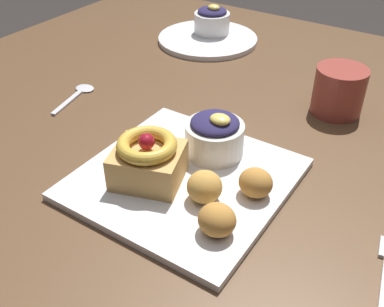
# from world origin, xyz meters

# --- Properties ---
(dining_table) EXTENTS (1.42, 1.06, 0.73)m
(dining_table) POSITION_xyz_m (0.00, 0.00, 0.65)
(dining_table) COLOR brown
(dining_table) RESTS_ON ground_plane
(front_plate) EXTENTS (0.29, 0.29, 0.01)m
(front_plate) POSITION_xyz_m (-0.01, -0.23, 0.74)
(front_plate) COLOR white
(front_plate) RESTS_ON dining_table
(cake_slice) EXTENTS (0.12, 0.11, 0.08)m
(cake_slice) POSITION_xyz_m (-0.04, -0.26, 0.78)
(cake_slice) COLOR tan
(cake_slice) RESTS_ON front_plate
(berry_ramekin) EXTENTS (0.09, 0.09, 0.07)m
(berry_ramekin) POSITION_xyz_m (0.00, -0.15, 0.77)
(berry_ramekin) COLOR silver
(berry_ramekin) RESTS_ON front_plate
(fritter_front) EXTENTS (0.05, 0.05, 0.04)m
(fritter_front) POSITION_xyz_m (0.05, -0.26, 0.76)
(fritter_front) COLOR gold
(fritter_front) RESTS_ON front_plate
(fritter_middle) EXTENTS (0.05, 0.05, 0.04)m
(fritter_middle) POSITION_xyz_m (0.09, -0.30, 0.76)
(fritter_middle) COLOR #BC7F38
(fritter_middle) RESTS_ON front_plate
(fritter_back) EXTENTS (0.05, 0.04, 0.04)m
(fritter_back) POSITION_xyz_m (0.10, -0.21, 0.76)
(fritter_back) COLOR #BC7F38
(fritter_back) RESTS_ON front_plate
(back_plate) EXTENTS (0.24, 0.24, 0.01)m
(back_plate) POSITION_xyz_m (-0.27, 0.26, 0.74)
(back_plate) COLOR white
(back_plate) RESTS_ON dining_table
(back_ramekin) EXTENTS (0.09, 0.09, 0.07)m
(back_ramekin) POSITION_xyz_m (-0.27, 0.28, 0.77)
(back_ramekin) COLOR white
(back_ramekin) RESTS_ON back_plate
(spoon) EXTENTS (0.05, 0.13, 0.00)m
(spoon) POSITION_xyz_m (-0.33, -0.12, 0.73)
(spoon) COLOR silver
(spoon) RESTS_ON dining_table
(coffee_mug) EXTENTS (0.09, 0.09, 0.09)m
(coffee_mug) POSITION_xyz_m (0.11, 0.10, 0.77)
(coffee_mug) COLOR #993D33
(coffee_mug) RESTS_ON dining_table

